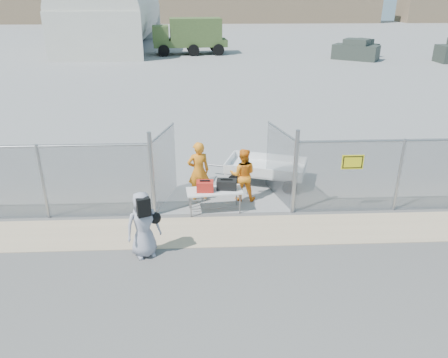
{
  "coord_description": "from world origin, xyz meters",
  "views": [
    {
      "loc": [
        -0.52,
        -9.18,
        6.01
      ],
      "look_at": [
        0.0,
        2.0,
        1.1
      ],
      "focal_mm": 35.0,
      "sensor_mm": 36.0,
      "label": 1
    }
  ],
  "objects_px": {
    "visitor": "(143,225)",
    "folding_table": "(214,201)",
    "security_worker_right": "(243,175)",
    "utility_trailer": "(266,171)",
    "security_worker_left": "(199,171)"
  },
  "relations": [
    {
      "from": "security_worker_right",
      "to": "utility_trailer",
      "type": "relative_size",
      "value": 0.5
    },
    {
      "from": "visitor",
      "to": "utility_trailer",
      "type": "bearing_deg",
      "value": 27.75
    },
    {
      "from": "folding_table",
      "to": "visitor",
      "type": "xyz_separation_m",
      "value": [
        -1.75,
        -2.21,
        0.5
      ]
    },
    {
      "from": "folding_table",
      "to": "utility_trailer",
      "type": "bearing_deg",
      "value": 42.7
    },
    {
      "from": "folding_table",
      "to": "security_worker_left",
      "type": "xyz_separation_m",
      "value": [
        -0.45,
        0.84,
        0.59
      ]
    },
    {
      "from": "security_worker_left",
      "to": "utility_trailer",
      "type": "height_order",
      "value": "security_worker_left"
    },
    {
      "from": "folding_table",
      "to": "utility_trailer",
      "type": "distance_m",
      "value": 2.7
    },
    {
      "from": "security_worker_right",
      "to": "utility_trailer",
      "type": "xyz_separation_m",
      "value": [
        0.9,
        1.29,
        -0.42
      ]
    },
    {
      "from": "security_worker_left",
      "to": "visitor",
      "type": "distance_m",
      "value": 3.32
    },
    {
      "from": "security_worker_left",
      "to": "security_worker_right",
      "type": "distance_m",
      "value": 1.35
    },
    {
      "from": "folding_table",
      "to": "security_worker_right",
      "type": "distance_m",
      "value": 1.25
    },
    {
      "from": "security_worker_right",
      "to": "security_worker_left",
      "type": "bearing_deg",
      "value": 2.83
    },
    {
      "from": "visitor",
      "to": "folding_table",
      "type": "bearing_deg",
      "value": 29.12
    },
    {
      "from": "security_worker_left",
      "to": "visitor",
      "type": "xyz_separation_m",
      "value": [
        -1.3,
        -3.05,
        -0.09
      ]
    },
    {
      "from": "security_worker_right",
      "to": "visitor",
      "type": "distance_m",
      "value": 3.96
    }
  ]
}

